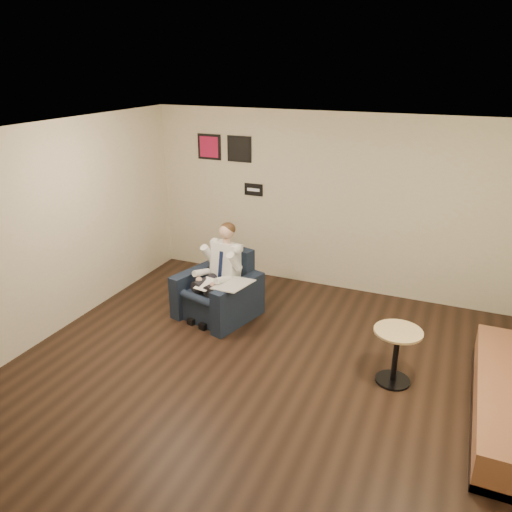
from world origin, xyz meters
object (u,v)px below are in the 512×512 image
at_px(smartphone, 236,274).
at_px(cafe_table, 395,356).
at_px(green_folder, 229,279).
at_px(coffee_mug, 245,272).
at_px(armchair, 217,286).
at_px(side_table, 232,294).
at_px(banquette, 511,366).
at_px(seated_man, 211,277).

xyz_separation_m(smartphone, cafe_table, (2.54, -1.11, -0.15)).
distance_m(green_folder, coffee_mug, 0.27).
bearing_deg(coffee_mug, green_folder, -124.32).
distance_m(armchair, side_table, 0.38).
relative_size(armchair, cafe_table, 1.45).
xyz_separation_m(coffee_mug, smartphone, (-0.15, -0.01, -0.05)).
bearing_deg(coffee_mug, cafe_table, -25.16).
xyz_separation_m(armchair, side_table, (0.09, 0.28, -0.23)).
distance_m(smartphone, banquette, 3.90).
relative_size(seated_man, green_folder, 2.70).
height_order(seated_man, coffee_mug, seated_man).
bearing_deg(seated_man, green_folder, 89.75).
bearing_deg(smartphone, green_folder, -103.96).
bearing_deg(green_folder, coffee_mug, 55.68).
bearing_deg(armchair, smartphone, 95.58).
height_order(armchair, banquette, banquette).
distance_m(seated_man, coffee_mug, 0.66).
bearing_deg(green_folder, cafe_table, -19.49).
distance_m(side_table, banquette, 3.85).
relative_size(green_folder, coffee_mug, 4.74).
bearing_deg(armchair, side_table, 87.19).
distance_m(side_table, smartphone, 0.30).
xyz_separation_m(seated_man, cafe_table, (2.65, -0.53, -0.31)).
xyz_separation_m(side_table, coffee_mug, (0.13, 0.19, 0.29)).
height_order(seated_man, green_folder, seated_man).
bearing_deg(smartphone, seated_man, -112.47).
bearing_deg(green_folder, armchair, -105.26).
xyz_separation_m(seated_man, coffee_mug, (0.25, 0.59, -0.12)).
height_order(armchair, coffee_mug, armchair).
bearing_deg(side_table, armchair, -107.70).
relative_size(banquette, cafe_table, 3.56).
height_order(armchair, green_folder, armchair).
xyz_separation_m(side_table, banquette, (3.67, -1.11, 0.38)).
bearing_deg(coffee_mug, smartphone, -175.12).
bearing_deg(side_table, green_folder, -124.32).
relative_size(armchair, banquette, 0.41).
bearing_deg(green_folder, smartphone, 88.03).
relative_size(green_folder, cafe_table, 0.71).
xyz_separation_m(armchair, green_folder, (0.07, 0.25, 0.01)).
distance_m(side_table, green_folder, 0.25).
bearing_deg(seated_man, smartphone, 94.41).
bearing_deg(cafe_table, coffee_mug, 154.84).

